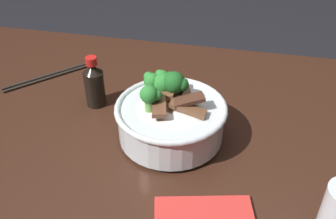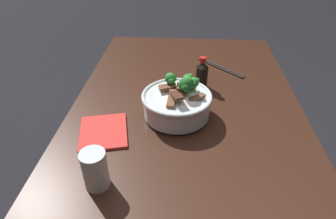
# 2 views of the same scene
# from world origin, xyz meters

# --- Properties ---
(dining_table) EXTENTS (1.28, 0.78, 0.75)m
(dining_table) POSITION_xyz_m (0.00, 0.00, 0.66)
(dining_table) COLOR #381E14
(dining_table) RESTS_ON ground
(rice_bowl) EXTENTS (0.22, 0.22, 0.14)m
(rice_bowl) POSITION_xyz_m (0.04, -0.03, 0.81)
(rice_bowl) COLOR silver
(rice_bowl) RESTS_ON dining_table
(drinking_glass) EXTENTS (0.06, 0.06, 0.10)m
(drinking_glass) POSITION_xyz_m (0.33, -0.21, 0.80)
(drinking_glass) COLOR white
(drinking_glass) RESTS_ON dining_table
(chopsticks_pair) EXTENTS (0.18, 0.18, 0.01)m
(chopsticks_pair) POSITION_xyz_m (-0.31, 0.14, 0.76)
(chopsticks_pair) COLOR #28231E
(chopsticks_pair) RESTS_ON dining_table
(soy_sauce_bottle) EXTENTS (0.04, 0.04, 0.12)m
(soy_sauce_bottle) POSITION_xyz_m (-0.16, 0.05, 0.81)
(soy_sauce_bottle) COLOR black
(soy_sauce_bottle) RESTS_ON dining_table
(folded_napkin) EXTENTS (0.19, 0.17, 0.01)m
(folded_napkin) POSITION_xyz_m (0.14, -0.25, 0.76)
(folded_napkin) COLOR red
(folded_napkin) RESTS_ON dining_table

